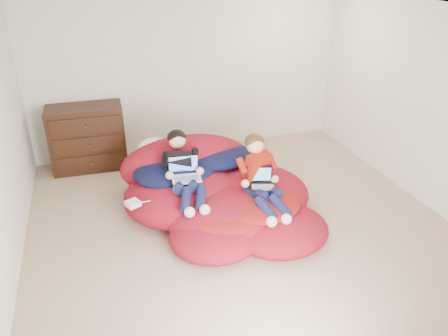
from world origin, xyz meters
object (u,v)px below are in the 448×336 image
older_boy (183,166)px  laptop_white (185,172)px  laptop_black (261,181)px  dresser (88,138)px  beanbag_pile (217,194)px  younger_boy (260,174)px

older_boy → laptop_white: older_boy is taller
older_boy → laptop_black: 0.97m
laptop_white → laptop_black: size_ratio=1.03×
dresser → laptop_black: bearing=-48.9°
beanbag_pile → dresser: bearing=129.1°
younger_boy → laptop_black: (0.00, -0.03, -0.09)m
laptop_black → older_boy: bearing=150.1°
older_boy → laptop_black: (0.84, -0.48, -0.09)m
younger_boy → laptop_white: size_ratio=2.66×
older_boy → laptop_black: size_ratio=3.24×
dresser → younger_boy: size_ratio=1.13×
beanbag_pile → younger_boy: 0.68m
younger_boy → laptop_white: bearing=157.4°
beanbag_pile → older_boy: older_boy is taller
laptop_black → dresser: bearing=131.1°
laptop_white → laptop_black: 0.92m
dresser → laptop_black: size_ratio=3.09×
beanbag_pile → laptop_white: bearing=179.6°
younger_boy → laptop_black: younger_boy is taller
older_boy → laptop_white: 0.10m
dresser → older_boy: (1.09, -1.73, 0.17)m
dresser → older_boy: 2.05m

